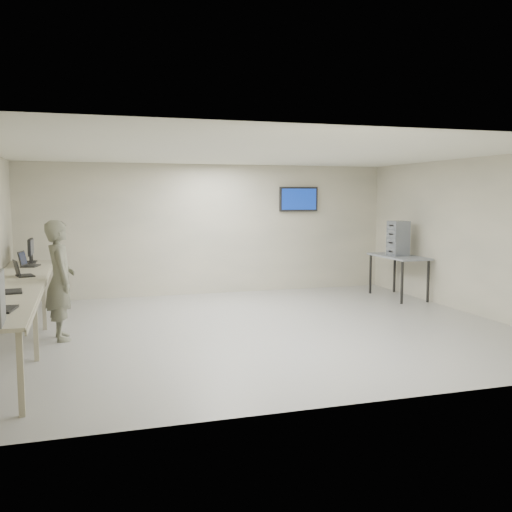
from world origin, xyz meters
name	(u,v)px	position (x,y,z in m)	size (l,w,h in m)	color
room	(261,241)	(0.03, 0.06, 1.41)	(8.01, 7.01, 2.81)	#9E9E9D
workbench	(18,288)	(-3.59, 0.00, 0.83)	(0.76, 6.00, 0.90)	beige
laptop_1	(6,287)	(-3.64, -0.85, 0.97)	(0.34, 0.40, 0.29)	black
laptop_2	(21,272)	(-3.59, 0.68, 0.97)	(0.35, 0.38, 0.25)	black
laptop_3	(27,263)	(-3.62, 1.95, 0.97)	(0.36, 0.40, 0.27)	black
monitor_near	(30,249)	(-3.60, 2.45, 1.17)	(0.20, 0.45, 0.44)	black
monitor_far	(31,248)	(-3.60, 2.75, 1.16)	(0.19, 0.44, 0.43)	black
soldier	(60,280)	(-3.02, 0.19, 0.88)	(0.65, 0.42, 1.77)	#5E604A
side_table	(398,259)	(3.60, 1.80, 0.82)	(0.69, 1.48, 0.89)	gray
storage_bins	(398,238)	(3.58, 1.80, 1.25)	(0.34, 0.38, 0.72)	slate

